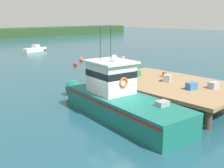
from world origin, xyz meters
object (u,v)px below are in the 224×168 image
moored_boat_outer_mooring (35,49)px  mooring_buoy_outer (81,59)px  crate_single_by_cleat (167,78)px  bait_bucket (165,74)px  crate_stack_near_edge (191,86)px  mooring_buoy_inshore (75,64)px  main_fishing_boat (118,98)px  crate_single_far (213,85)px  crate_stack_mid_dock (136,73)px  deckhand_by_the_boat (123,68)px  mooring_buoy_channel_marker (37,50)px

moored_boat_outer_mooring → mooring_buoy_outer: 12.66m
crate_single_by_cleat → bait_bucket: (1.08, 1.01, -0.06)m
crate_stack_near_edge → mooring_buoy_inshore: (3.67, 16.59, -1.19)m
crate_single_by_cleat → mooring_buoy_outer: crate_single_by_cleat is taller
main_fishing_boat → moored_boat_outer_mooring: (10.52, 29.29, -0.63)m
crate_single_by_cleat → crate_single_far: bearing=-79.6°
crate_stack_mid_dock → deckhand_by_the_boat: bearing=-172.6°
crate_single_by_cleat → mooring_buoy_channel_marker: (6.57, 29.72, -1.23)m
main_fishing_boat → crate_stack_near_edge: main_fishing_boat is taller
crate_stack_mid_dock → deckhand_by_the_boat: 1.67m
crate_single_far → moored_boat_outer_mooring: 32.62m
mooring_buoy_outer → moored_boat_outer_mooring: bearing=88.0°
deckhand_by_the_boat → mooring_buoy_channel_marker: bearing=73.0°
moored_boat_outer_mooring → mooring_buoy_outer: moored_boat_outer_mooring is taller
mooring_buoy_outer → mooring_buoy_channel_marker: (1.09, 13.13, -0.06)m
crate_stack_mid_dock → mooring_buoy_outer: size_ratio=1.21×
crate_stack_mid_dock → main_fishing_boat: bearing=-149.6°
bait_bucket → mooring_buoy_channel_marker: (5.48, 28.72, -1.18)m
main_fishing_boat → crate_single_by_cleat: main_fishing_boat is taller
crate_stack_near_edge → bait_bucket: (1.74, 3.18, -0.03)m
deckhand_by_the_boat → moored_boat_outer_mooring: bearing=74.0°
main_fishing_boat → crate_single_far: bearing=-29.1°
crate_stack_mid_dock → mooring_buoy_channel_marker: bearing=75.8°
crate_single_by_cleat → mooring_buoy_inshore: crate_single_by_cleat is taller
crate_single_far → crate_stack_near_edge: bearing=147.9°
deckhand_by_the_boat → mooring_buoy_channel_marker: (8.41, 27.46, -1.87)m
deckhand_by_the_boat → mooring_buoy_outer: deckhand_by_the_boat is taller
crate_stack_mid_dock → crate_stack_near_edge: (-0.35, -4.63, -0.01)m
crate_stack_mid_dock → moored_boat_outer_mooring: crate_stack_mid_dock is taller
crate_stack_near_edge → mooring_buoy_channel_marker: 32.72m
main_fishing_boat → mooring_buoy_inshore: main_fishing_boat is taller
crate_single_by_cleat → moored_boat_outer_mooring: crate_single_by_cleat is taller
crate_single_far → deckhand_by_the_boat: 5.74m
crate_stack_near_edge → bait_bucket: crate_stack_near_edge is taller
crate_single_far → moored_boat_outer_mooring: crate_single_far is taller
mooring_buoy_outer → mooring_buoy_inshore: mooring_buoy_outer is taller
mooring_buoy_inshore → crate_single_by_cleat: bearing=-101.8°
crate_single_far → mooring_buoy_outer: (4.95, 19.51, -1.14)m
crate_single_far → bait_bucket: 3.96m
mooring_buoy_inshore → crate_stack_mid_dock: bearing=-105.5°
deckhand_by_the_boat → crate_single_by_cleat: bearing=-50.9°
crate_single_by_cleat → main_fishing_boat: bearing=-179.3°
main_fishing_boat → crate_single_by_cleat: bearing=0.7°
crate_stack_mid_dock → bait_bucket: size_ratio=1.76×
crate_stack_mid_dock → bait_bucket: crate_stack_mid_dock is taller
main_fishing_boat → crate_single_far: main_fishing_boat is taller
bait_bucket → mooring_buoy_outer: size_ratio=0.69×
crate_single_by_cleat → mooring_buoy_outer: (5.48, 16.59, -1.18)m
mooring_buoy_outer → main_fishing_boat: bearing=-121.2°
bait_bucket → crate_single_by_cleat: bearing=-137.2°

